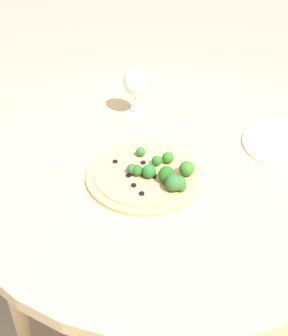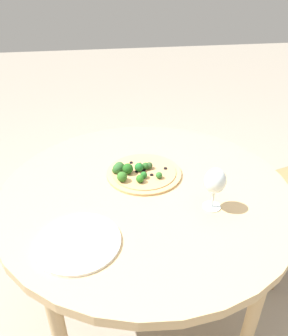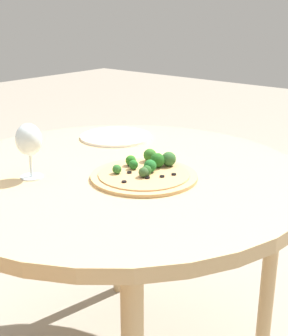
% 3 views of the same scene
% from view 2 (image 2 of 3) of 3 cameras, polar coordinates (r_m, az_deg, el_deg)
% --- Properties ---
extents(ground_plane, '(12.00, 12.00, 0.00)m').
position_cam_2_polar(ground_plane, '(1.80, 0.24, -23.11)').
color(ground_plane, gray).
extents(dining_table, '(1.12, 1.12, 0.74)m').
position_cam_2_polar(dining_table, '(1.31, 0.30, -5.90)').
color(dining_table, tan).
rests_on(dining_table, ground_plane).
extents(pizza, '(0.31, 0.31, 0.06)m').
position_cam_2_polar(pizza, '(1.34, -0.70, -0.72)').
color(pizza, tan).
rests_on(pizza, dining_table).
extents(wine_glass, '(0.07, 0.07, 0.16)m').
position_cam_2_polar(wine_glass, '(1.13, 12.29, -2.35)').
color(wine_glass, silver).
rests_on(wine_glass, dining_table).
extents(plate_near, '(0.27, 0.27, 0.01)m').
position_cam_2_polar(plate_near, '(1.06, -11.38, -12.54)').
color(plate_near, white).
rests_on(plate_near, dining_table).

